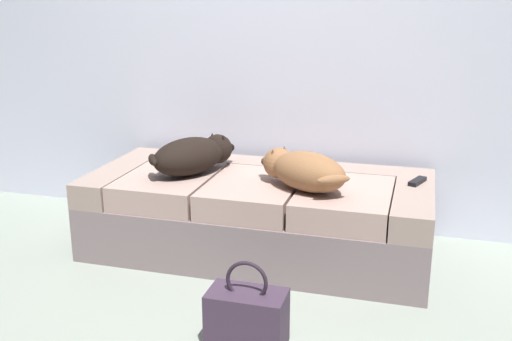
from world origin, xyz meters
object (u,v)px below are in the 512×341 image
dog_tan (303,170)px  handbag (247,318)px  tv_remote (417,181)px  dog_dark (194,155)px  couch (259,214)px

dog_tan → handbag: bearing=-94.5°
dog_tan → tv_remote: 0.63m
dog_dark → handbag: size_ratio=1.50×
dog_dark → dog_tan: (0.64, -0.11, -0.00)m
dog_dark → handbag: 1.15m
tv_remote → handbag: bearing=-99.7°
tv_remote → couch: bearing=-151.0°
dog_tan → tv_remote: dog_tan is taller
couch → tv_remote: (0.84, 0.12, 0.23)m
dog_dark → dog_tan: 0.65m
dog_dark → tv_remote: size_ratio=3.77×
dog_dark → tv_remote: dog_dark is taller
dog_dark → dog_tan: size_ratio=1.03×
couch → dog_tan: (0.27, -0.14, 0.32)m
handbag → dog_tan: bearing=85.5°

